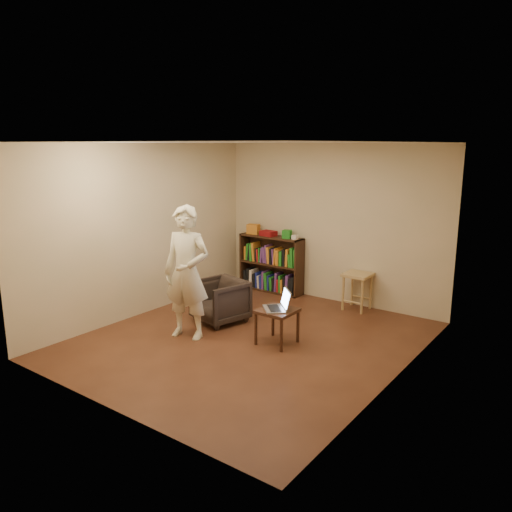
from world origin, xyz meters
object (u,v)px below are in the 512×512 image
Objects in this scene: bookshelf at (272,267)px; side_table at (277,315)px; armchair at (220,301)px; person at (187,273)px; stool at (357,280)px; laptop at (279,305)px.

side_table is (1.44, -1.97, -0.05)m from bookshelf.
armchair is at bearing 170.26° from side_table.
person is (0.04, -0.71, 0.58)m from armchair.
side_table is 0.26× the size of person.
armchair is 1.17m from side_table.
person is at bearing -82.53° from bookshelf.
person is at bearing -72.76° from armchair.
side_table is at bearing 10.14° from person.
stool is at bearing -2.17° from bookshelf.
bookshelf reaches higher than stool.
laptop is at bearing -53.43° from bookshelf.
armchair reaches higher than side_table.
laptop is (0.01, 0.01, 0.14)m from side_table.
armchair is at bearing 78.43° from person.
laptop reaches higher than side_table.
stool is (1.69, -0.06, 0.04)m from bookshelf.
bookshelf is at bearing 126.14° from side_table.
person is (-1.13, -0.52, 0.37)m from laptop.
bookshelf reaches higher than laptop.
laptop is at bearing 5.20° from armchair.
person reaches higher than stool.
bookshelf reaches higher than side_table.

